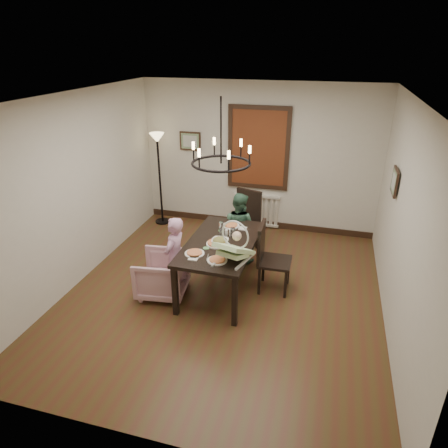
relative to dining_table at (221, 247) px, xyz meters
The scene contains 17 objects.
room_shell 0.74m from the dining_table, 74.53° to the left, with size 4.51×5.00×2.81m.
dining_table is the anchor object (origin of this frame).
chair_far 1.29m from the dining_table, 88.77° to the left, with size 0.48×0.48×1.09m, color black, non-canonical shape.
chair_right 0.81m from the dining_table, 13.86° to the left, with size 0.47×0.47×1.06m, color black, non-canonical shape.
armchair 0.96m from the dining_table, 155.73° to the right, with size 0.68×0.70×0.64m, color #C698AA.
elderly_woman 0.71m from the dining_table, 152.19° to the right, with size 0.37×0.24×1.01m, color #C58BAC.
seated_man 0.96m from the dining_table, 87.85° to the left, with size 0.48×0.38×0.99m, color #3A624A.
baby_bouncer 0.62m from the dining_table, 56.90° to the right, with size 0.42×0.58×0.38m, color #C3E59E, non-canonical shape.
salad_bowl 0.13m from the dining_table, 96.18° to the right, with size 0.29×0.29×0.07m, color white.
pizza_platter 0.15m from the dining_table, 110.01° to the right, with size 0.30×0.30×0.04m, color tan.
drinking_glass 0.19m from the dining_table, 100.92° to the left, with size 0.07×0.07×0.14m, color silver.
window_blinds 2.50m from the dining_table, 88.37° to the left, with size 1.00×0.03×1.40m, color brown.
radiator 2.38m from the dining_table, 88.38° to the left, with size 0.92×0.12×0.62m, color silver, non-canonical shape.
picture_back 2.83m from the dining_table, 118.72° to the left, with size 0.42×0.03×0.36m, color black.
picture_right 2.58m from the dining_table, 18.74° to the left, with size 0.42×0.03×0.36m, color black.
floor_lamp 2.74m from the dining_table, 132.20° to the left, with size 0.30×0.30×1.80m, color black, non-canonical shape.
chandelier 1.25m from the dining_table, 26.57° to the right, with size 0.80×0.80×0.04m, color black.
Camera 1 is at (1.32, -4.79, 3.41)m, focal length 32.00 mm.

